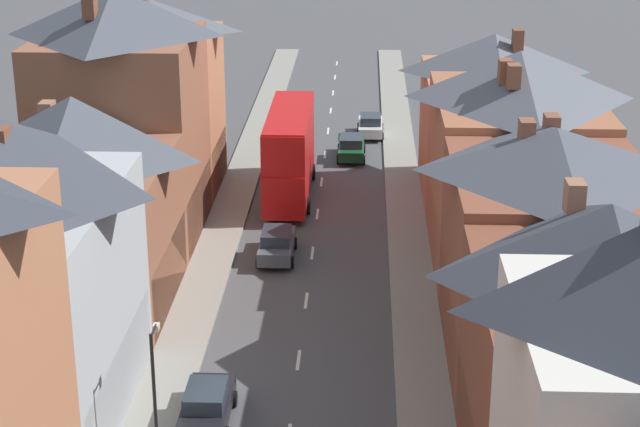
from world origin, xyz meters
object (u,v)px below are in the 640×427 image
object	(u,v)px
double_decker_bus_lead	(289,152)
car_near_silver	(277,244)
car_near_blue	(351,147)
street_lamp	(155,393)
car_parked_left_a	(207,405)
car_parked_right_a	(370,125)

from	to	relation	value
double_decker_bus_lead	car_near_silver	distance (m)	10.11
car_near_blue	car_near_silver	xyz separation A→B (m)	(-3.60, -17.90, 0.01)
double_decker_bus_lead	car_near_blue	xyz separation A→B (m)	(3.61, 8.00, -2.01)
car_near_silver	street_lamp	size ratio (longest dim) A/B	0.78
double_decker_bus_lead	car_near_silver	world-z (taller)	double_decker_bus_lead
car_near_blue	car_parked_left_a	xyz separation A→B (m)	(-4.90, -34.32, -0.00)
car_parked_right_a	double_decker_bus_lead	bearing A→B (deg)	-109.81
double_decker_bus_lead	street_lamp	xyz separation A→B (m)	(-2.44, -29.82, 0.43)
double_decker_bus_lead	car_near_blue	world-z (taller)	double_decker_bus_lead
car_near_blue	street_lamp	world-z (taller)	street_lamp
street_lamp	car_near_blue	bearing A→B (deg)	80.91
street_lamp	double_decker_bus_lead	bearing A→B (deg)	85.32
car_parked_left_a	street_lamp	bearing A→B (deg)	-108.20
car_near_blue	car_near_silver	size ratio (longest dim) A/B	1.01
double_decker_bus_lead	car_near_silver	bearing A→B (deg)	-89.95
double_decker_bus_lead	car_near_silver	xyz separation A→B (m)	(0.01, -9.91, -2.00)
car_parked_left_a	street_lamp	xyz separation A→B (m)	(-1.15, -3.50, 2.44)
car_near_blue	car_parked_left_a	world-z (taller)	same
double_decker_bus_lead	car_parked_left_a	xyz separation A→B (m)	(-1.29, -26.33, -2.01)
car_near_silver	street_lamp	distance (m)	20.21
car_near_silver	car_parked_left_a	bearing A→B (deg)	-94.53
double_decker_bus_lead	car_near_blue	bearing A→B (deg)	65.71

